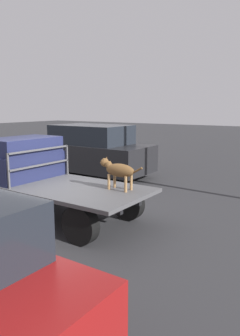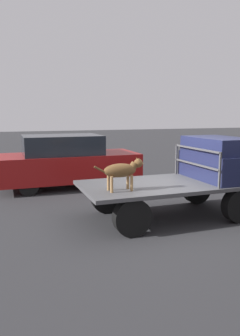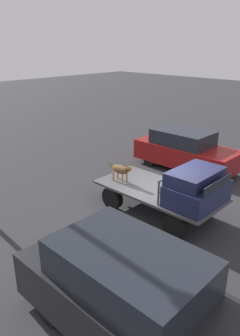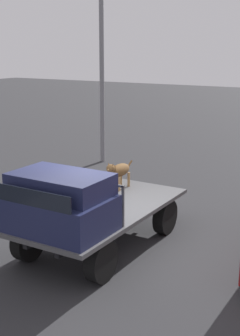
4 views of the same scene
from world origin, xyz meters
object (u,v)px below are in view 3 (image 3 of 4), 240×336
parked_sedan (185,150)px  flatbed_truck (158,195)px  parked_pickup_far (136,301)px  dog (121,170)px

parked_sedan → flatbed_truck: bearing=-74.0°
parked_sedan → parked_pickup_far: bearing=-68.1°
dog → parked_pickup_far: bearing=-35.6°
dog → parked_pickup_far: (4.06, -3.88, -0.31)m
dog → flatbed_truck: bearing=24.1°
dog → parked_pickup_far: size_ratio=0.21×
parked_sedan → parked_pickup_far: (4.37, -8.25, 0.09)m
dog → parked_sedan: bearing=102.2°
dog → parked_sedan: 4.40m
parked_pickup_far → parked_sedan: bearing=124.3°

